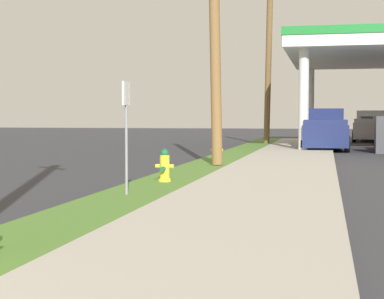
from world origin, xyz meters
name	(u,v)px	position (x,y,z in m)	size (l,w,h in m)	color
fire_hydrant_second	(165,167)	(0.76, 11.14, 0.45)	(0.42, 0.38, 0.74)	yellow
fire_hydrant_third	(217,151)	(0.75, 18.08, 0.45)	(0.42, 0.37, 0.74)	yellow
utility_pole_midground	(214,2)	(0.97, 16.34, 5.04)	(0.92, 1.30, 9.67)	olive
utility_pole_background	(269,53)	(1.25, 31.42, 4.98)	(0.71, 1.90, 9.56)	brown
street_sign_post	(126,114)	(0.66, 8.71, 1.63)	(0.05, 0.36, 2.12)	gray
truck_navy_on_apron	(324,131)	(4.18, 28.06, 0.91)	(2.30, 5.47, 1.97)	navy
truck_silver_at_far_bay	(371,127)	(7.13, 39.16, 0.91)	(2.59, 5.57, 1.97)	#BCBCC1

